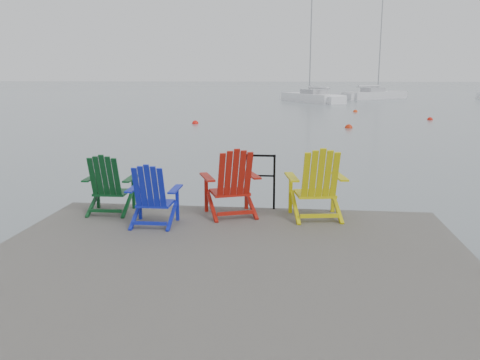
# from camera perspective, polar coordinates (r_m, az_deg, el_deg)

# --- Properties ---
(ground) EXTENTS (400.00, 400.00, 0.00)m
(ground) POSITION_cam_1_polar(r_m,az_deg,el_deg) (6.26, -1.70, -13.37)
(ground) COLOR slate
(ground) RESTS_ON ground
(dock) EXTENTS (6.00, 5.00, 1.40)m
(dock) POSITION_cam_1_polar(r_m,az_deg,el_deg) (6.12, -1.72, -10.42)
(dock) COLOR #2C2927
(dock) RESTS_ON ground
(handrail) EXTENTS (0.48, 0.04, 0.90)m
(handrail) POSITION_cam_1_polar(r_m,az_deg,el_deg) (8.24, 2.34, 0.43)
(handrail) COLOR black
(handrail) RESTS_ON dock
(chair_green) EXTENTS (0.78, 0.72, 0.95)m
(chair_green) POSITION_cam_1_polar(r_m,az_deg,el_deg) (8.24, -14.51, -0.40)
(chair_green) COLOR #0A3A18
(chair_green) RESTS_ON dock
(chair_blue) EXTENTS (0.74, 0.68, 0.92)m
(chair_blue) POSITION_cam_1_polar(r_m,az_deg,el_deg) (7.43, -9.77, -1.62)
(chair_blue) COLOR #101DA7
(chair_blue) RESTS_ON dock
(chair_red) EXTENTS (1.02, 0.98, 1.06)m
(chair_red) POSITION_cam_1_polar(r_m,az_deg,el_deg) (7.82, -0.94, -0.24)
(chair_red) COLOR #9A140B
(chair_red) RESTS_ON dock
(chair_yellow) EXTENTS (0.97, 0.91, 1.09)m
(chair_yellow) POSITION_cam_1_polar(r_m,az_deg,el_deg) (7.75, 8.65, -0.37)
(chair_yellow) COLOR #C4BA0A
(chair_yellow) RESTS_ON dock
(sailboat_near) EXTENTS (6.28, 9.11, 12.41)m
(sailboat_near) POSITION_cam_1_polar(r_m,az_deg,el_deg) (52.10, 8.04, 9.09)
(sailboat_near) COLOR white
(sailboat_near) RESTS_ON ground
(sailboat_mid) EXTENTS (7.63, 7.12, 11.46)m
(sailboat_mid) POSITION_cam_1_polar(r_m,az_deg,el_deg) (59.89, 14.91, 9.15)
(sailboat_mid) COLOR silver
(sailboat_mid) RESTS_ON ground
(buoy_a) EXTENTS (0.39, 0.39, 0.39)m
(buoy_a) POSITION_cam_1_polar(r_m,az_deg,el_deg) (26.50, 12.10, 5.73)
(buoy_a) COLOR red
(buoy_a) RESTS_ON ground
(buoy_b) EXTENTS (0.36, 0.36, 0.36)m
(buoy_b) POSITION_cam_1_polar(r_m,az_deg,el_deg) (28.40, -5.04, 6.33)
(buoy_b) COLOR red
(buoy_b) RESTS_ON ground
(buoy_c) EXTENTS (0.34, 0.34, 0.34)m
(buoy_c) POSITION_cam_1_polar(r_m,az_deg,el_deg) (32.68, 20.55, 6.34)
(buoy_c) COLOR red
(buoy_c) RESTS_ON ground
(buoy_d) EXTENTS (0.33, 0.33, 0.33)m
(buoy_d) POSITION_cam_1_polar(r_m,az_deg,el_deg) (38.18, 12.82, 7.46)
(buoy_d) COLOR red
(buoy_d) RESTS_ON ground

